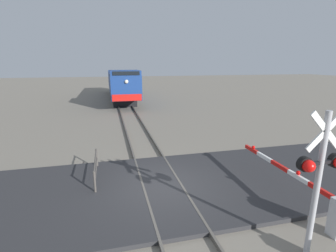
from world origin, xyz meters
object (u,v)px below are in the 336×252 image
Objects in this scene: crossing_signal at (320,172)px; crossing_gate at (321,199)px; guard_railing at (96,167)px; locomotive at (121,83)px.

crossing_gate is (1.30, 1.04, -1.49)m from crossing_signal.
crossing_signal reaches higher than guard_railing.
locomotive is 7.59× the size of guard_railing.
guard_railing is at bearing -95.97° from locomotive.
crossing_gate is 7.87m from guard_railing.
crossing_gate is at bearing 38.52° from crossing_signal.
crossing_gate is at bearing -33.85° from guard_railing.
crossing_signal is 1.48× the size of guard_railing.
locomotive is at bearing 84.03° from guard_railing.
locomotive is at bearing 95.51° from crossing_signal.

